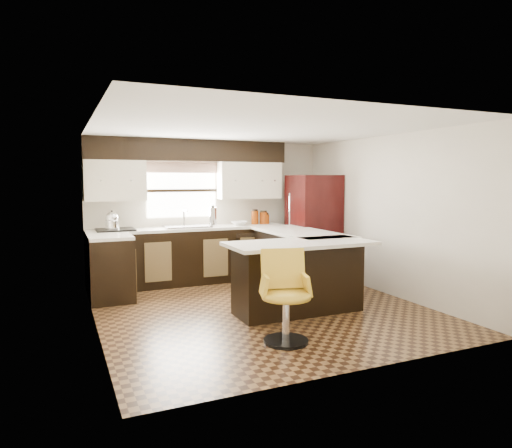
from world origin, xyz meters
name	(u,v)px	position (x,y,z in m)	size (l,w,h in m)	color
floor	(261,308)	(0.00, 0.00, 0.00)	(4.40, 4.40, 0.00)	#49301A
ceiling	(261,128)	(0.00, 0.00, 2.40)	(4.40, 4.40, 0.00)	silver
wall_back	(210,210)	(0.00, 2.20, 1.20)	(4.40, 4.40, 0.00)	beige
wall_front	(363,240)	(0.00, -2.20, 1.20)	(4.40, 4.40, 0.00)	beige
wall_left	(94,227)	(-2.10, 0.00, 1.20)	(4.40, 4.40, 0.00)	beige
wall_right	(387,215)	(2.10, 0.00, 1.20)	(4.40, 4.40, 0.00)	beige
base_cab_back	(190,256)	(-0.45, 1.90, 0.45)	(3.30, 0.60, 0.90)	black
base_cab_left	(111,270)	(-1.80, 1.25, 0.45)	(0.60, 0.70, 0.90)	black
counter_back	(190,228)	(-0.45, 1.90, 0.92)	(3.30, 0.60, 0.04)	silver
counter_left	(110,237)	(-1.80, 1.25, 0.92)	(0.60, 0.70, 0.04)	silver
soffit	(189,151)	(-0.40, 2.03, 2.22)	(3.40, 0.35, 0.36)	black
upper_cab_left	(115,181)	(-1.62, 2.03, 1.72)	(0.94, 0.35, 0.64)	beige
upper_cab_right	(249,181)	(0.68, 2.03, 1.72)	(1.14, 0.35, 0.64)	beige
window_pane	(182,191)	(-0.50, 2.18, 1.55)	(1.20, 0.02, 0.90)	white
valance	(182,168)	(-0.50, 2.14, 1.94)	(1.30, 0.06, 0.18)	#D19B93
sink	(187,226)	(-0.50, 1.88, 0.96)	(0.75, 0.45, 0.03)	#B2B2B7
dishwasher	(251,256)	(0.55, 1.61, 0.43)	(0.58, 0.03, 0.78)	black
cooktop	(115,230)	(-1.65, 1.88, 0.96)	(0.58, 0.50, 0.03)	black
peninsula_long	(297,263)	(0.90, 0.62, 0.45)	(0.60, 1.95, 0.90)	black
peninsula_return	(298,278)	(0.38, -0.35, 0.45)	(1.65, 0.60, 0.90)	black
counter_pen_long	(300,233)	(0.95, 0.62, 0.92)	(0.84, 1.95, 0.04)	silver
counter_pen_return	(300,243)	(0.35, -0.44, 0.92)	(1.89, 0.84, 0.04)	silver
refrigerator	(313,226)	(1.69, 1.48, 0.91)	(0.78, 0.75, 1.81)	black
bar_chair	(286,297)	(-0.29, -1.29, 0.49)	(0.52, 0.52, 0.98)	gold
kettle	(112,220)	(-1.69, 1.88, 1.11)	(0.21, 0.21, 0.29)	silver
percolator	(213,217)	(-0.04, 1.90, 1.10)	(0.13, 0.13, 0.32)	silver
mixing_bowl	(239,223)	(0.44, 1.90, 0.98)	(0.28, 0.28, 0.07)	white
canister_large	(255,218)	(0.75, 1.92, 1.06)	(0.13, 0.13, 0.24)	#782C06
canister_med	(264,218)	(0.92, 1.92, 1.05)	(0.14, 0.14, 0.21)	#782C06
canister_small	(265,219)	(0.95, 1.92, 1.03)	(0.14, 0.14, 0.17)	#782C06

